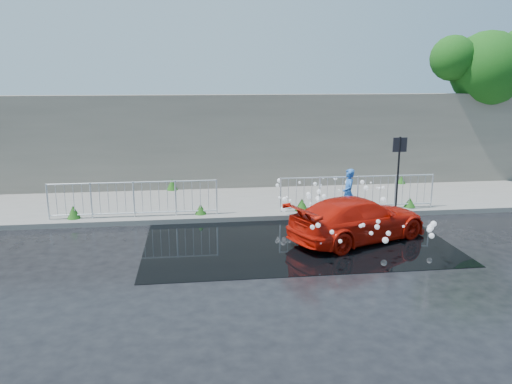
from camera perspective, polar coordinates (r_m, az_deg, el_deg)
The scene contains 13 objects.
ground at distance 12.59m, azimuth 3.18°, elevation -7.05°, with size 90.00×90.00×0.00m, color black.
pavement at distance 17.29m, azimuth 0.22°, elevation -1.12°, with size 30.00×4.00×0.15m, color #60605C.
curb at distance 15.38m, azimuth 1.18°, elevation -2.93°, with size 30.00×0.25×0.16m, color #60605C.
retaining_wall at distance 19.09m, azimuth -0.64°, elevation 5.83°, with size 30.00×0.60×3.50m, color #645E54.
puddle at distance 13.61m, azimuth 4.50°, elevation -5.48°, with size 8.00×5.00×0.01m, color black.
sign_post at distance 16.24m, azimuth 16.00°, elevation 3.38°, with size 0.45×0.06×2.50m.
tree at distance 22.39m, azimuth 25.31°, elevation 13.01°, with size 4.93×2.96×6.25m.
railing_left at distance 15.50m, azimuth -13.79°, elevation -0.68°, with size 5.05×0.05×1.10m.
railing_right at distance 16.24m, azimuth 11.54°, elevation 0.06°, with size 5.05×0.05×1.10m.
weeds at distance 16.73m, azimuth -1.13°, elevation -0.69°, with size 12.17×3.93×0.42m.
water_spray at distance 14.45m, azimuth 10.39°, elevation -1.85°, with size 3.73×5.63×1.12m.
red_car at distance 13.71m, azimuth 11.62°, elevation -3.03°, with size 1.64×4.04×1.17m, color #B71307.
person at distance 15.78m, azimuth 10.50°, elevation -0.15°, with size 0.56×0.37×1.54m, color blue.
Camera 1 is at (-2.17, -11.61, 4.36)m, focal length 35.00 mm.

